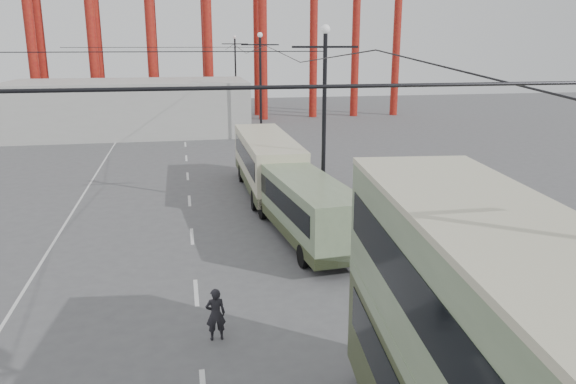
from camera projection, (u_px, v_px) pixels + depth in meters
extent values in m
cube|color=silver|center=(191.00, 217.00, 28.26)|extent=(0.15, 82.00, 0.01)
cube|color=silver|center=(310.00, 205.00, 30.36)|extent=(0.12, 120.00, 0.01)
cube|color=silver|center=(69.00, 218.00, 28.13)|extent=(0.12, 120.00, 0.01)
cylinder|color=black|center=(324.00, 127.00, 27.34)|extent=(0.20, 0.20, 9.00)
cylinder|color=black|center=(323.00, 211.00, 28.44)|extent=(0.44, 0.44, 0.50)
cube|color=black|center=(325.00, 47.00, 26.36)|extent=(3.20, 0.10, 0.10)
sphere|color=white|center=(326.00, 29.00, 26.15)|extent=(0.44, 0.44, 0.44)
cylinder|color=black|center=(261.00, 90.00, 48.22)|extent=(0.20, 0.20, 9.00)
cylinder|color=black|center=(261.00, 139.00, 49.32)|extent=(0.44, 0.44, 0.50)
cube|color=black|center=(260.00, 45.00, 47.23)|extent=(3.20, 0.10, 0.10)
sphere|color=white|center=(260.00, 35.00, 47.03)|extent=(0.44, 0.44, 0.44)
cylinder|color=black|center=(236.00, 76.00, 69.09)|extent=(0.20, 0.20, 9.00)
cylinder|color=black|center=(236.00, 110.00, 70.19)|extent=(0.44, 0.44, 0.50)
cube|color=black|center=(235.00, 44.00, 68.11)|extent=(3.20, 0.10, 0.10)
sphere|color=white|center=(235.00, 37.00, 67.90)|extent=(0.44, 0.44, 0.44)
cylinder|color=maroon|center=(356.00, 20.00, 64.13)|extent=(0.90, 0.90, 22.00)
cylinder|color=maroon|center=(396.00, 55.00, 66.07)|extent=(0.90, 0.90, 14.00)
cube|color=#AAAAA5|center=(130.00, 108.00, 53.29)|extent=(22.00, 10.00, 5.00)
cube|color=gray|center=(511.00, 313.00, 8.52)|extent=(3.83, 11.15, 2.41)
cube|color=black|center=(511.00, 307.00, 8.49)|extent=(3.81, 10.51, 0.93)
cube|color=beige|center=(520.00, 234.00, 8.19)|extent=(3.85, 11.16, 0.13)
cube|color=gray|center=(302.00, 202.00, 24.98)|extent=(3.33, 10.31, 2.21)
cube|color=black|center=(302.00, 194.00, 24.89)|extent=(3.26, 9.21, 0.87)
cube|color=#353D21|center=(302.00, 221.00, 25.21)|extent=(3.36, 10.31, 0.46)
cube|color=gray|center=(302.00, 177.00, 24.68)|extent=(3.35, 10.31, 0.15)
cylinder|color=black|center=(264.00, 211.00, 27.63)|extent=(0.35, 0.94, 0.92)
cylinder|color=black|center=(304.00, 208.00, 28.21)|extent=(0.35, 0.94, 0.92)
cylinder|color=black|center=(302.00, 254.00, 22.01)|extent=(0.35, 0.94, 0.92)
cylinder|color=black|center=(351.00, 249.00, 22.59)|extent=(0.35, 0.94, 0.92)
cube|color=beige|center=(267.00, 162.00, 32.35)|extent=(2.65, 10.59, 2.54)
cube|color=black|center=(267.00, 154.00, 32.24)|extent=(2.69, 9.32, 1.01)
cube|color=#353D21|center=(267.00, 178.00, 32.61)|extent=(2.68, 10.59, 0.53)
cube|color=beige|center=(267.00, 138.00, 32.00)|extent=(2.67, 10.59, 0.17)
cylinder|color=black|center=(242.00, 174.00, 35.09)|extent=(0.30, 1.06, 1.06)
cylinder|color=black|center=(280.00, 172.00, 35.52)|extent=(0.30, 1.06, 1.06)
cylinder|color=black|center=(254.00, 199.00, 29.46)|extent=(0.30, 1.06, 1.06)
cylinder|color=black|center=(299.00, 197.00, 29.89)|extent=(0.30, 1.06, 1.06)
imported|color=black|center=(216.00, 314.00, 16.42)|extent=(0.62, 0.43, 1.62)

